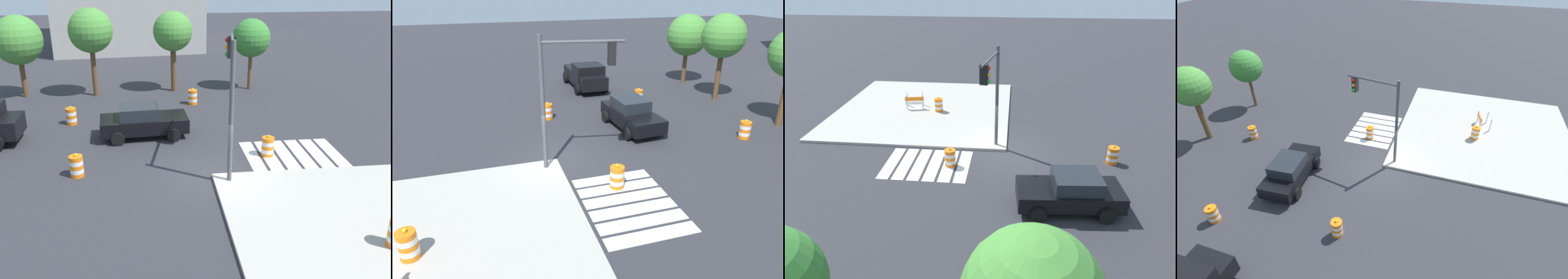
% 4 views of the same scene
% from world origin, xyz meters
% --- Properties ---
extents(ground_plane, '(120.00, 120.00, 0.00)m').
position_xyz_m(ground_plane, '(0.00, 0.00, 0.00)').
color(ground_plane, '#2D2D33').
extents(crosswalk_stripes, '(4.35, 3.20, 0.02)m').
position_xyz_m(crosswalk_stripes, '(4.00, 1.80, 0.01)').
color(crosswalk_stripes, silver).
rests_on(crosswalk_stripes, ground).
extents(sports_car, '(4.42, 2.38, 1.63)m').
position_xyz_m(sports_car, '(-2.77, 4.78, 0.81)').
color(sports_car, black).
rests_on(sports_car, ground).
extents(pickup_truck, '(5.16, 2.35, 1.92)m').
position_xyz_m(pickup_truck, '(-10.98, 4.67, 0.97)').
color(pickup_truck, black).
rests_on(pickup_truck, ground).
extents(traffic_barrel_near_corner, '(0.56, 0.56, 1.02)m').
position_xyz_m(traffic_barrel_near_corner, '(-6.64, 6.97, 0.45)').
color(traffic_barrel_near_corner, orange).
rests_on(traffic_barrel_near_corner, ground).
extents(traffic_barrel_crosswalk_end, '(0.56, 0.56, 1.02)m').
position_xyz_m(traffic_barrel_crosswalk_end, '(2.80, 1.78, 0.45)').
color(traffic_barrel_crosswalk_end, orange).
rests_on(traffic_barrel_crosswalk_end, ground).
extents(traffic_barrel_median_near, '(0.56, 0.56, 1.02)m').
position_xyz_m(traffic_barrel_median_near, '(0.24, 9.77, 0.45)').
color(traffic_barrel_median_near, orange).
rests_on(traffic_barrel_median_near, ground).
extents(traffic_barrel_median_far, '(0.56, 0.56, 1.02)m').
position_xyz_m(traffic_barrel_median_far, '(-5.48, 0.70, 0.45)').
color(traffic_barrel_median_far, orange).
rests_on(traffic_barrel_median_far, ground).
extents(traffic_barrel_on_sidewalk, '(0.56, 0.56, 1.02)m').
position_xyz_m(traffic_barrel_on_sidewalk, '(4.85, -5.37, 0.60)').
color(traffic_barrel_on_sidewalk, orange).
rests_on(traffic_barrel_on_sidewalk, sidewalk_corner).
extents(traffic_light_pole, '(0.75, 3.25, 5.50)m').
position_xyz_m(traffic_light_pole, '(0.78, 0.52, 3.91)').
color(traffic_light_pole, '#4C4C51').
rests_on(traffic_light_pole, sidewalk_corner).
extents(street_tree_streetside_far, '(2.77, 2.77, 5.59)m').
position_xyz_m(street_tree_streetside_far, '(-5.88, 12.33, 4.17)').
color(street_tree_streetside_far, brown).
rests_on(street_tree_streetside_far, ground).
extents(street_tree_corner_lot, '(3.07, 3.07, 5.20)m').
position_xyz_m(street_tree_corner_lot, '(-10.40, 12.54, 3.64)').
color(street_tree_corner_lot, brown).
rests_on(street_tree_corner_lot, ground).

